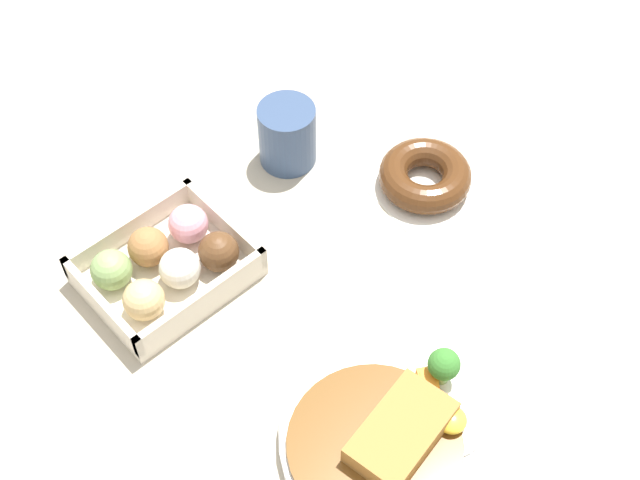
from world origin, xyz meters
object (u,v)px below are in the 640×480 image
(curry_plate, at_px, (404,435))
(donut_box, at_px, (166,264))
(coffee_mug, at_px, (287,135))
(chocolate_ring_donut, at_px, (425,176))

(curry_plate, distance_m, donut_box, 0.31)
(curry_plate, distance_m, coffee_mug, 0.39)
(donut_box, xyz_separation_m, chocolate_ring_donut, (-0.30, 0.10, -0.01))
(chocolate_ring_donut, xyz_separation_m, coffee_mug, (0.09, -0.14, 0.02))
(curry_plate, bearing_deg, donut_box, -80.33)
(curry_plate, relative_size, coffee_mug, 3.02)
(curry_plate, xyz_separation_m, donut_box, (0.05, -0.31, 0.01))
(curry_plate, distance_m, chocolate_ring_donut, 0.33)
(curry_plate, height_order, coffee_mug, coffee_mug)
(donut_box, relative_size, chocolate_ring_donut, 1.28)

